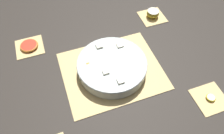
{
  "coord_description": "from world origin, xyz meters",
  "views": [
    {
      "loc": [
        -0.19,
        -0.54,
        0.79
      ],
      "look_at": [
        0.0,
        0.0,
        0.03
      ],
      "focal_mm": 35.0,
      "sensor_mm": 36.0,
      "label": 1
    }
  ],
  "objects_px": {
    "fruit_salad_bowl": "(112,66)",
    "banana_coin_single": "(211,98)",
    "apple_half": "(153,13)",
    "grapefruit_slice": "(29,46)"
  },
  "relations": [
    {
      "from": "apple_half",
      "to": "banana_coin_single",
      "type": "height_order",
      "value": "apple_half"
    },
    {
      "from": "fruit_salad_bowl",
      "to": "banana_coin_single",
      "type": "height_order",
      "value": "fruit_salad_bowl"
    },
    {
      "from": "fruit_salad_bowl",
      "to": "grapefruit_slice",
      "type": "height_order",
      "value": "fruit_salad_bowl"
    },
    {
      "from": "fruit_salad_bowl",
      "to": "banana_coin_single",
      "type": "bearing_deg",
      "value": -39.13
    },
    {
      "from": "banana_coin_single",
      "to": "grapefruit_slice",
      "type": "distance_m",
      "value": 0.85
    },
    {
      "from": "apple_half",
      "to": "grapefruit_slice",
      "type": "bearing_deg",
      "value": 180.0
    },
    {
      "from": "fruit_salad_bowl",
      "to": "grapefruit_slice",
      "type": "relative_size",
      "value": 3.56
    },
    {
      "from": "fruit_salad_bowl",
      "to": "apple_half",
      "type": "xyz_separation_m",
      "value": [
        0.33,
        0.27,
        -0.01
      ]
    },
    {
      "from": "banana_coin_single",
      "to": "grapefruit_slice",
      "type": "relative_size",
      "value": 0.45
    },
    {
      "from": "grapefruit_slice",
      "to": "banana_coin_single",
      "type": "bearing_deg",
      "value": -39.12
    }
  ]
}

